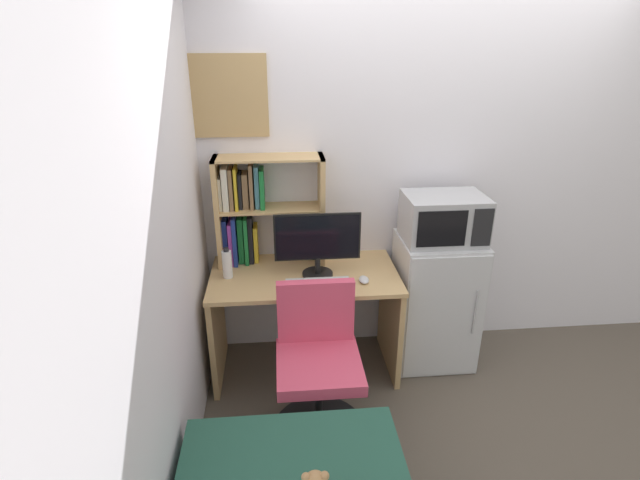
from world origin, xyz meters
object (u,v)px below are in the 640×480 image
computer_mouse (364,280)px  microwave (444,218)px  desk_chair (318,372)px  hutch_bookshelf (253,209)px  wall_corkboard (221,96)px  keyboard (318,283)px  water_bottle (227,264)px  mini_fridge (435,301)px  monitor (317,241)px

computer_mouse → microwave: bearing=19.7°
desk_chair → hutch_bookshelf: bearing=114.5°
computer_mouse → wall_corkboard: wall_corkboard is taller
keyboard → desk_chair: 0.54m
keyboard → water_bottle: 0.60m
hutch_bookshelf → keyboard: hutch_bookshelf is taller
computer_mouse → desk_chair: bearing=-128.2°
keyboard → computer_mouse: 0.29m
keyboard → wall_corkboard: (-0.56, 0.48, 1.08)m
hutch_bookshelf → mini_fridge: size_ratio=0.78×
keyboard → mini_fridge: size_ratio=0.43×
mini_fridge → wall_corkboard: size_ratio=1.62×
mini_fridge → microwave: size_ratio=1.81×
water_bottle → desk_chair: size_ratio=0.23×
monitor → mini_fridge: size_ratio=0.59×
desk_chair → wall_corkboard: (-0.52, 0.88, 1.44)m
hutch_bookshelf → keyboard: (0.40, -0.39, -0.37)m
desk_chair → mini_fridge: bearing=34.8°
keyboard → wall_corkboard: size_ratio=0.70×
wall_corkboard → water_bottle: bearing=-91.7°
hutch_bookshelf → water_bottle: bearing=-126.7°
monitor → desk_chair: 0.80m
hutch_bookshelf → microwave: hutch_bookshelf is taller
monitor → mini_fridge: bearing=4.6°
mini_fridge → microwave: bearing=89.9°
hutch_bookshelf → wall_corkboard: bearing=151.0°
water_bottle → hutch_bookshelf: bearing=53.3°
computer_mouse → microwave: (0.55, 0.20, 0.32)m
hutch_bookshelf → mini_fridge: hutch_bookshelf is taller
microwave → computer_mouse: bearing=-160.3°
mini_fridge → monitor: bearing=-175.4°
hutch_bookshelf → computer_mouse: size_ratio=7.22×
hutch_bookshelf → wall_corkboard: (-0.16, 0.09, 0.72)m
mini_fridge → keyboard: bearing=-166.3°
hutch_bookshelf → keyboard: 0.67m
mini_fridge → desk_chair: mini_fridge is taller
desk_chair → monitor: bearing=85.4°
water_bottle → microwave: microwave is taller
hutch_bookshelf → monitor: hutch_bookshelf is taller
microwave → wall_corkboard: (-1.40, 0.27, 0.75)m
wall_corkboard → microwave: bearing=-10.9°
mini_fridge → desk_chair: (-0.88, -0.61, -0.07)m
monitor → wall_corkboard: wall_corkboard is taller
wall_corkboard → desk_chair: bearing=-59.3°
water_bottle → mini_fridge: bearing=2.0°
mini_fridge → microwave: (0.00, 0.00, 0.62)m
water_bottle → microwave: (1.41, 0.05, 0.25)m
wall_corkboard → computer_mouse: bearing=-28.7°
mini_fridge → wall_corkboard: bearing=169.0°
wall_corkboard → monitor: bearing=-30.9°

